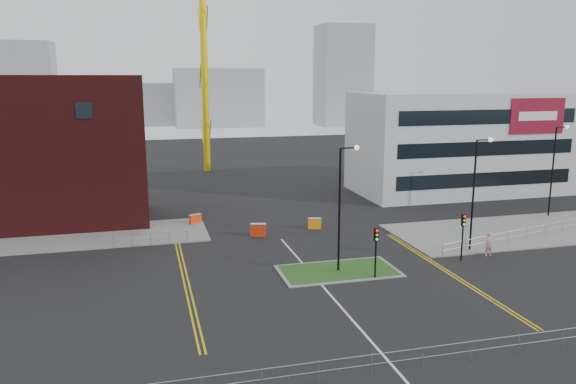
# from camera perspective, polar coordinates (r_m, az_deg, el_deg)

# --- Properties ---
(ground) EXTENTS (200.00, 200.00, 0.00)m
(ground) POSITION_cam_1_polar(r_m,az_deg,el_deg) (33.64, 6.54, -12.78)
(ground) COLOR black
(ground) RESTS_ON ground
(pavement_left) EXTENTS (28.00, 8.00, 0.12)m
(pavement_left) POSITION_cam_1_polar(r_m,az_deg,el_deg) (53.05, -23.60, -4.44)
(pavement_left) COLOR slate
(pavement_left) RESTS_ON ground
(pavement_right) EXTENTS (24.00, 10.00, 0.12)m
(pavement_right) POSITION_cam_1_polar(r_m,az_deg,el_deg) (55.72, 22.72, -3.62)
(pavement_right) COLOR slate
(pavement_right) RESTS_ON ground
(island_kerb) EXTENTS (8.60, 4.60, 0.08)m
(island_kerb) POSITION_cam_1_polar(r_m,az_deg,el_deg) (41.22, 5.12, -8.00)
(island_kerb) COLOR slate
(island_kerb) RESTS_ON ground
(grass_island) EXTENTS (8.00, 4.00, 0.12)m
(grass_island) POSITION_cam_1_polar(r_m,az_deg,el_deg) (41.22, 5.12, -7.97)
(grass_island) COLOR #204617
(grass_island) RESTS_ON ground
(brick_building) EXTENTS (24.20, 10.07, 14.24)m
(brick_building) POSITION_cam_1_polar(r_m,az_deg,el_deg) (58.10, -26.17, 3.52)
(brick_building) COLOR #461111
(brick_building) RESTS_ON ground
(office_block) EXTENTS (25.00, 12.20, 12.00)m
(office_block) POSITION_cam_1_polar(r_m,az_deg,el_deg) (71.48, 16.98, 4.84)
(office_block) COLOR #B1B4B6
(office_block) RESTS_ON ground
(streetlamp_island) EXTENTS (1.46, 0.36, 9.18)m
(streetlamp_island) POSITION_cam_1_polar(r_m,az_deg,el_deg) (39.82, 5.56, -0.67)
(streetlamp_island) COLOR black
(streetlamp_island) RESTS_ON ground
(streetlamp_right_near) EXTENTS (1.46, 0.36, 9.18)m
(streetlamp_right_near) POSITION_cam_1_polar(r_m,az_deg,el_deg) (46.95, 18.58, 0.66)
(streetlamp_right_near) COLOR black
(streetlamp_right_near) RESTS_ON ground
(streetlamp_right_far) EXTENTS (1.46, 0.36, 9.18)m
(streetlamp_right_far) POSITION_cam_1_polar(r_m,az_deg,el_deg) (61.60, 25.49, 2.63)
(streetlamp_right_far) COLOR black
(streetlamp_right_far) RESTS_ON ground
(traffic_light_island) EXTENTS (0.28, 0.33, 3.65)m
(traffic_light_island) POSITION_cam_1_polar(r_m,az_deg,el_deg) (39.37, 8.94, -5.18)
(traffic_light_island) COLOR black
(traffic_light_island) RESTS_ON ground
(traffic_light_right) EXTENTS (0.28, 0.33, 3.65)m
(traffic_light_right) POSITION_cam_1_polar(r_m,az_deg,el_deg) (44.73, 17.37, -3.53)
(traffic_light_right) COLOR black
(traffic_light_right) RESTS_ON ground
(railing_front) EXTENTS (24.05, 0.05, 1.10)m
(railing_front) POSITION_cam_1_polar(r_m,az_deg,el_deg) (28.37, 11.11, -16.07)
(railing_front) COLOR gray
(railing_front) RESTS_ON ground
(railing_left) EXTENTS (6.05, 0.05, 1.10)m
(railing_left) POSITION_cam_1_polar(r_m,az_deg,el_deg) (48.30, -13.77, -4.46)
(railing_left) COLOR gray
(railing_left) RESTS_ON ground
(railing_right) EXTENTS (19.05, 5.05, 1.10)m
(railing_right) POSITION_cam_1_polar(r_m,az_deg,el_deg) (52.74, 23.11, -3.67)
(railing_right) COLOR gray
(railing_right) RESTS_ON ground
(centre_line) EXTENTS (0.15, 30.00, 0.01)m
(centre_line) POSITION_cam_1_polar(r_m,az_deg,el_deg) (35.35, 5.35, -11.50)
(centre_line) COLOR silver
(centre_line) RESTS_ON ground
(yellow_left_a) EXTENTS (0.12, 24.00, 0.01)m
(yellow_left_a) POSITION_cam_1_polar(r_m,az_deg,el_deg) (40.97, -10.66, -8.34)
(yellow_left_a) COLOR gold
(yellow_left_a) RESTS_ON ground
(yellow_left_b) EXTENTS (0.12, 24.00, 0.01)m
(yellow_left_b) POSITION_cam_1_polar(r_m,az_deg,el_deg) (40.99, -10.24, -8.31)
(yellow_left_b) COLOR gold
(yellow_left_b) RESTS_ON ground
(yellow_right_a) EXTENTS (0.12, 20.00, 0.01)m
(yellow_right_a) POSITION_cam_1_polar(r_m,az_deg,el_deg) (42.60, 15.68, -7.80)
(yellow_right_a) COLOR gold
(yellow_right_a) RESTS_ON ground
(yellow_right_b) EXTENTS (0.12, 20.00, 0.01)m
(yellow_right_b) POSITION_cam_1_polar(r_m,az_deg,el_deg) (42.74, 16.03, -7.75)
(yellow_right_b) COLOR gold
(yellow_right_b) RESTS_ON ground
(skyline_a) EXTENTS (18.00, 12.00, 22.00)m
(skyline_a) POSITION_cam_1_polar(r_m,az_deg,el_deg) (151.25, -25.96, 9.42)
(skyline_a) COLOR gray
(skyline_a) RESTS_ON ground
(skyline_b) EXTENTS (24.00, 12.00, 16.00)m
(skyline_b) POSITION_cam_1_polar(r_m,az_deg,el_deg) (160.01, -7.09, 9.48)
(skyline_b) COLOR gray
(skyline_b) RESTS_ON ground
(skyline_c) EXTENTS (14.00, 12.00, 28.00)m
(skyline_c) POSITION_cam_1_polar(r_m,az_deg,el_deg) (163.48, 5.61, 11.66)
(skyline_c) COLOR gray
(skyline_c) RESTS_ON ground
(skyline_d) EXTENTS (30.00, 12.00, 12.00)m
(skyline_d) POSITION_cam_1_polar(r_m,az_deg,el_deg) (168.70, -13.68, 8.67)
(skyline_d) COLOR gray
(skyline_d) RESTS_ON ground
(pedestrian) EXTENTS (0.70, 0.46, 1.89)m
(pedestrian) POSITION_cam_1_polar(r_m,az_deg,el_deg) (47.07, 19.76, -4.99)
(pedestrian) COLOR pink
(pedestrian) RESTS_ON ground
(barrier_left) EXTENTS (1.22, 0.84, 0.98)m
(barrier_left) POSITION_cam_1_polar(r_m,az_deg,el_deg) (54.34, -9.40, -2.71)
(barrier_left) COLOR #FE380E
(barrier_left) RESTS_ON ground
(barrier_mid) EXTENTS (1.44, 0.79, 1.15)m
(barrier_mid) POSITION_cam_1_polar(r_m,az_deg,el_deg) (49.72, -3.05, -3.81)
(barrier_mid) COLOR red
(barrier_mid) RESTS_ON ground
(barrier_right) EXTENTS (1.26, 0.70, 1.01)m
(barrier_right) POSITION_cam_1_polar(r_m,az_deg,el_deg) (52.15, 2.72, -3.16)
(barrier_right) COLOR orange
(barrier_right) RESTS_ON ground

